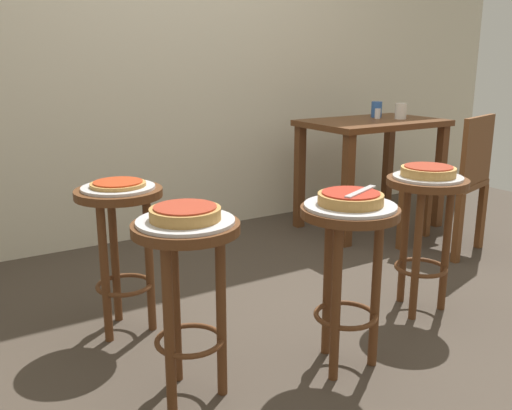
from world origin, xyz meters
The scene contains 20 objects.
ground_plane centered at (0.00, 0.00, 0.00)m, with size 6.00×6.00×0.00m, color #42382D.
back_wall centered at (0.00, 1.65, 1.50)m, with size 6.00×0.10×3.00m, color beige.
stool_foreground centered at (-0.23, -0.37, 0.48)m, with size 0.37×0.37×0.65m.
serving_plate_foreground centered at (-0.23, -0.37, 0.65)m, with size 0.34×0.34×0.01m, color silver.
pizza_foreground centered at (-0.23, -0.37, 0.68)m, with size 0.24×0.24×0.05m.
stool_middle centered at (-0.83, -0.23, 0.48)m, with size 0.37×0.37×0.65m.
serving_plate_middle centered at (-0.83, -0.23, 0.65)m, with size 0.33×0.33×0.01m, color silver.
pizza_middle centered at (-0.83, -0.23, 0.68)m, with size 0.24×0.24×0.05m.
stool_leftside centered at (0.41, -0.17, 0.48)m, with size 0.37×0.37×0.65m.
serving_plate_leftside centered at (0.41, -0.17, 0.65)m, with size 0.31×0.31×0.01m, color silver.
pizza_leftside centered at (0.41, -0.17, 0.68)m, with size 0.25×0.25×0.05m.
stool_rear centered at (-0.86, 0.37, 0.48)m, with size 0.37×0.37×0.65m.
serving_plate_rear centered at (-0.86, 0.37, 0.65)m, with size 0.31×0.31×0.01m, color silver.
pizza_rear centered at (-0.86, 0.37, 0.67)m, with size 0.23×0.23×0.02m.
dining_table centered at (1.16, 1.00, 0.62)m, with size 0.95×0.61×0.76m.
cup_near_edge centered at (1.37, 0.94, 0.82)m, with size 0.08×0.08×0.11m, color silver.
cup_far_edge centered at (1.31, 1.12, 0.82)m, with size 0.08×0.08×0.11m, color #3360B2.
condiment_shaker centered at (1.25, 1.05, 0.80)m, with size 0.04×0.04×0.07m, color white.
wooden_chair centered at (1.23, 0.33, 0.47)m, with size 0.50×0.50×0.85m.
pizza_server_knife centered at (-0.20, -0.39, 0.71)m, with size 0.22×0.02×0.01m, color silver.
Camera 1 is at (-1.58, -1.89, 1.19)m, focal length 39.59 mm.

